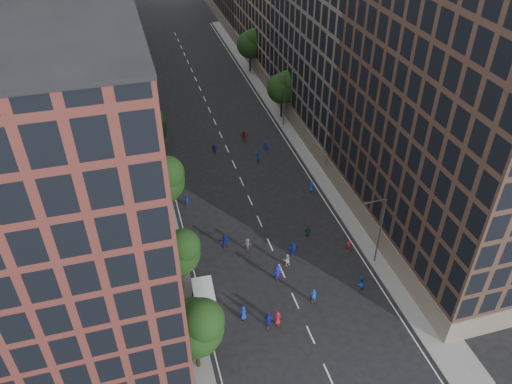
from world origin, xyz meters
TOP-DOWN VIEW (x-y plane):
  - ground at (0.00, 40.00)m, footprint 240.00×240.00m
  - sidewalk_left at (-12.00, 47.50)m, footprint 4.00×105.00m
  - sidewalk_right at (12.00, 47.50)m, footprint 4.00×105.00m
  - bldg_left_a at (-19.00, 11.00)m, footprint 14.00×22.00m
  - bldg_left_b at (-19.00, 35.00)m, footprint 14.00×26.00m
  - bldg_left_c at (-19.00, 58.00)m, footprint 14.00×20.00m
  - bldg_right_a at (19.00, 15.00)m, footprint 14.00×30.00m
  - bldg_right_b at (19.00, 44.00)m, footprint 14.00×28.00m
  - tree_left_0 at (-11.01, 3.85)m, footprint 5.20×5.20m
  - tree_left_1 at (-11.02, 13.86)m, footprint 4.80×4.80m
  - tree_left_2 at (-10.99, 25.83)m, footprint 5.60×5.60m
  - tree_left_3 at (-11.02, 39.85)m, footprint 5.00×5.00m
  - tree_left_4 at (-11.00, 55.84)m, footprint 5.40×5.40m
  - tree_left_5 at (-11.02, 71.86)m, footprint 4.80×4.80m
  - tree_right_a at (11.38, 47.85)m, footprint 5.00×5.00m
  - tree_right_b at (11.39, 67.85)m, footprint 5.20×5.20m
  - streetlamp_near at (10.37, 12.00)m, footprint 2.64×0.22m
  - streetlamp_far at (10.37, 45.00)m, footprint 2.64×0.22m
  - cargo_van at (-9.29, 10.47)m, footprint 2.46×4.81m
  - skater_0 at (-5.84, 8.22)m, footprint 0.94×0.74m
  - skater_1 at (1.73, 8.40)m, footprint 0.75×0.62m
  - skater_2 at (7.10, 8.56)m, footprint 1.00×0.85m
  - skater_3 at (-0.90, 12.45)m, footprint 1.23×0.77m
  - skater_4 at (-3.68, 6.65)m, footprint 1.15×0.77m
  - skater_5 at (2.02, 15.65)m, footprint 1.66×0.57m
  - skater_6 at (-2.74, 6.68)m, footprint 0.86×0.60m
  - skater_7 at (8.50, 14.60)m, footprint 0.63×0.49m
  - skater_8 at (0.77, 14.17)m, footprint 0.82×0.67m
  - skater_9 at (-2.81, 17.92)m, footprint 1.13×0.79m
  - skater_10 at (4.84, 18.23)m, footprint 1.04×0.55m
  - skater_11 at (-5.24, 19.12)m, footprint 1.59×0.69m
  - skater_12 at (8.50, 26.73)m, footprint 0.82×0.63m
  - skater_13 at (-8.23, 28.08)m, footprint 0.59×0.40m
  - skater_14 at (3.50, 35.73)m, footprint 0.87×0.74m
  - skater_15 at (5.49, 38.10)m, footprint 1.22×0.95m
  - skater_16 at (-2.15, 39.64)m, footprint 1.00×0.63m
  - skater_17 at (3.13, 42.16)m, footprint 1.61×0.85m

SIDE VIEW (x-z plane):
  - ground at x=0.00m, z-range 0.00..0.00m
  - sidewalk_left at x=-12.00m, z-range 0.00..0.15m
  - sidewalk_right at x=12.00m, z-range 0.00..0.15m
  - skater_12 at x=8.50m, z-range 0.00..1.51m
  - skater_7 at x=8.50m, z-range 0.00..1.53m
  - skater_14 at x=3.50m, z-range 0.00..1.56m
  - skater_13 at x=-8.23m, z-range 0.00..1.57m
  - skater_8 at x=0.77m, z-range 0.00..1.58m
  - skater_16 at x=-2.15m, z-range 0.00..1.59m
  - skater_9 at x=-2.81m, z-range 0.00..1.59m
  - skater_15 at x=5.49m, z-range 0.00..1.65m
  - skater_17 at x=3.13m, z-range 0.00..1.66m
  - skater_11 at x=-5.24m, z-range 0.00..1.66m
  - skater_6 at x=-2.74m, z-range 0.00..1.67m
  - skater_10 at x=4.84m, z-range 0.00..1.68m
  - skater_0 at x=-5.84m, z-range 0.00..1.69m
  - skater_1 at x=1.73m, z-range 0.00..1.77m
  - skater_5 at x=2.02m, z-range 0.00..1.78m
  - skater_4 at x=-3.68m, z-range 0.00..1.82m
  - skater_2 at x=7.10m, z-range 0.00..1.83m
  - skater_3 at x=-0.90m, z-range 0.00..1.83m
  - cargo_van at x=-9.29m, z-range 0.07..2.56m
  - streetlamp_near at x=10.37m, z-range 0.64..9.70m
  - streetlamp_far at x=10.37m, z-range 0.64..9.70m
  - tree_left_1 at x=-11.02m, z-range 1.45..9.66m
  - tree_right_a at x=11.38m, z-range 1.43..9.83m
  - tree_left_5 at x=-11.02m, z-range 1.51..9.84m
  - tree_left_3 at x=-11.02m, z-range 1.53..10.11m
  - tree_left_0 at x=-11.01m, z-range 1.54..10.37m
  - tree_right_b at x=11.39m, z-range 1.54..10.37m
  - tree_left_4 at x=-11.00m, z-range 1.56..10.63m
  - tree_left_2 at x=-10.99m, z-range 1.63..11.08m
  - bldg_left_c at x=-19.00m, z-range 0.00..28.00m
  - bldg_left_a at x=-19.00m, z-range 0.00..30.00m
  - bldg_right_b at x=19.00m, z-range 0.00..33.00m
  - bldg_left_b at x=-19.00m, z-range 0.00..34.00m
  - bldg_right_a at x=19.00m, z-range 0.00..36.00m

